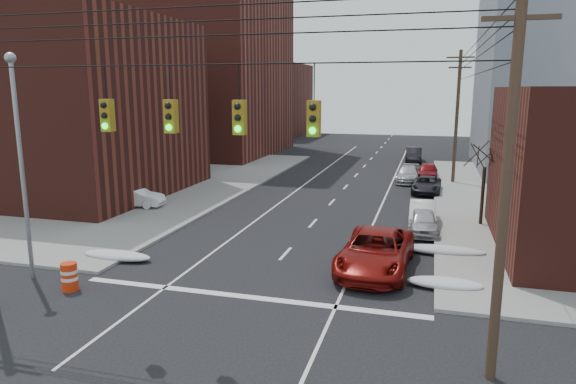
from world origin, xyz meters
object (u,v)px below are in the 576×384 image
Objects in this scene: parked_car_f at (414,155)px; lot_car_c at (43,190)px; parked_car_d at (408,174)px; red_pickup at (376,251)px; lot_car_a at (135,197)px; parked_car_e at (428,171)px; construction_barrel at (69,276)px; parked_car_a at (424,222)px; lot_car_d at (129,174)px; lot_car_b at (160,171)px; parked_car_c at (427,185)px; parked_car_b at (422,214)px.

lot_car_c is at bearing -132.85° from parked_car_f.
red_pickup is at bearing -90.36° from parked_car_d.
lot_car_a is (-17.16, -28.02, 0.02)m from parked_car_f.
parked_car_e is 10.98m from parked_car_f.
lot_car_c is 18.57m from construction_barrel.
lot_car_c reaches higher than parked_car_d.
red_pickup is at bearing -92.86° from parked_car_e.
lot_car_d reaches higher than parked_car_a.
parked_car_e is 25.42m from lot_car_a.
lot_car_d reaches higher than lot_car_a.
parked_car_c is at bearing -110.40° from lot_car_b.
red_pickup is 5.56× the size of construction_barrel.
parked_car_b is (1.83, 8.42, -0.17)m from red_pickup.
parked_car_c is 28.31m from lot_car_c.
red_pickup is 12.78m from construction_barrel.
parked_car_c is at bearing -86.04° from parked_car_f.
lot_car_a is (-18.76, 1.00, 0.14)m from parked_car_a.
parked_car_b is at bearing 89.55° from parked_car_a.
parked_car_a is 0.88× the size of lot_car_d.
parked_car_a is 24.64m from lot_car_b.
lot_car_b reaches higher than lot_car_a.
parked_car_b is 1.02× the size of parked_car_e.
parked_car_e is at bearing 52.31° from parked_car_d.
parked_car_e is at bearing 88.28° from red_pickup.
red_pickup is at bearing -91.88° from parked_car_f.
lot_car_a is at bearing 173.29° from parked_car_a.
construction_barrel is at bearing -163.94° from lot_car_a.
lot_car_d is at bearing -138.67° from parked_car_f.
red_pickup is 22.78m from parked_car_d.
parked_car_a is 0.93× the size of parked_car_e.
lot_car_b is at bearing -164.60° from parked_car_d.
parked_car_a is 0.86× the size of parked_car_c.
parked_car_c is at bearing 60.82° from construction_barrel.
red_pickup reaches higher than parked_car_b.
parked_car_d is 0.83× the size of lot_car_b.
parked_car_c is 22.27m from lot_car_b.
parked_car_a is 11.76m from parked_car_c.
lot_car_c reaches higher than parked_car_a.
parked_car_e is (1.60, 2.04, 0.03)m from parked_car_d.
parked_car_a is 26.28m from lot_car_c.
parked_car_f is (-1.60, 17.26, 0.16)m from parked_car_c.
parked_car_d is 21.36m from lot_car_b.
lot_car_b is (-20.31, 17.27, 0.06)m from red_pickup.
parked_car_e is 0.88× the size of parked_car_f.
red_pickup is 26.67m from lot_car_d.
lot_car_a is 9.06m from lot_car_d.
parked_car_e reaches higher than construction_barrel.
lot_car_b is 10.27m from lot_car_c.
construction_barrel is (5.35, -13.26, -0.22)m from lot_car_a.
parked_car_b is 18.68m from lot_car_a.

